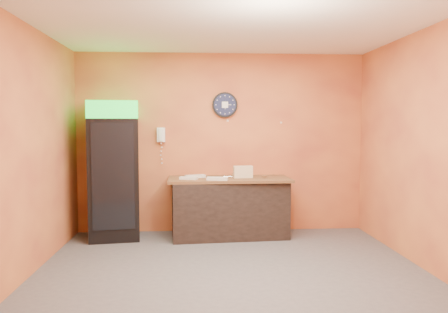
{
  "coord_description": "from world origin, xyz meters",
  "views": [
    {
      "loc": [
        -0.4,
        -4.87,
        1.68
      ],
      "look_at": [
        -0.05,
        0.6,
        1.28
      ],
      "focal_mm": 35.0,
      "sensor_mm": 36.0,
      "label": 1
    }
  ],
  "objects": [
    {
      "name": "floor",
      "position": [
        0.0,
        0.0,
        0.0
      ],
      "size": [
        4.5,
        4.5,
        0.0
      ],
      "primitive_type": "plane",
      "color": "#47474C",
      "rests_on": "ground"
    },
    {
      "name": "back_wall",
      "position": [
        0.0,
        2.0,
        1.4
      ],
      "size": [
        4.5,
        0.02,
        2.8
      ],
      "primitive_type": "cube",
      "color": "orange",
      "rests_on": "floor"
    },
    {
      "name": "left_wall",
      "position": [
        -2.25,
        0.0,
        1.4
      ],
      "size": [
        0.02,
        4.0,
        2.8
      ],
      "primitive_type": "cube",
      "color": "orange",
      "rests_on": "floor"
    },
    {
      "name": "right_wall",
      "position": [
        2.25,
        0.0,
        1.4
      ],
      "size": [
        0.02,
        4.0,
        2.8
      ],
      "primitive_type": "cube",
      "color": "orange",
      "rests_on": "floor"
    },
    {
      "name": "ceiling",
      "position": [
        0.0,
        0.0,
        2.8
      ],
      "size": [
        4.5,
        4.0,
        0.02
      ],
      "primitive_type": "cube",
      "color": "white",
      "rests_on": "back_wall"
    },
    {
      "name": "beverage_cooler",
      "position": [
        -1.62,
        1.6,
        0.99
      ],
      "size": [
        0.8,
        0.8,
        2.03
      ],
      "rotation": [
        0.0,
        0.0,
        0.13
      ],
      "color": "black",
      "rests_on": "floor"
    },
    {
      "name": "prep_counter",
      "position": [
        0.09,
        1.62,
        0.43
      ],
      "size": [
        1.75,
        0.88,
        0.85
      ],
      "primitive_type": "cube",
      "rotation": [
        0.0,
        0.0,
        0.07
      ],
      "color": "black",
      "rests_on": "floor"
    },
    {
      "name": "wall_clock",
      "position": [
        0.05,
        1.97,
        2.0
      ],
      "size": [
        0.4,
        0.06,
        0.4
      ],
      "color": "black",
      "rests_on": "back_wall"
    },
    {
      "name": "wall_phone",
      "position": [
        -0.94,
        1.95,
        1.53
      ],
      "size": [
        0.12,
        0.11,
        0.23
      ],
      "color": "white",
      "rests_on": "back_wall"
    },
    {
      "name": "butcher_paper",
      "position": [
        0.09,
        1.62,
        0.87
      ],
      "size": [
        1.83,
        0.84,
        0.04
      ],
      "primitive_type": "cube",
      "rotation": [
        0.0,
        0.0,
        0.02
      ],
      "color": "brown",
      "rests_on": "prep_counter"
    },
    {
      "name": "sub_roll_stack",
      "position": [
        0.3,
        1.6,
        0.98
      ],
      "size": [
        0.29,
        0.13,
        0.18
      ],
      "rotation": [
        0.0,
        0.0,
        0.12
      ],
      "color": "beige",
      "rests_on": "butcher_paper"
    },
    {
      "name": "wrapped_sandwich_left",
      "position": [
        -0.51,
        1.46,
        0.91
      ],
      "size": [
        0.28,
        0.17,
        0.04
      ],
      "primitive_type": "cube",
      "rotation": [
        0.0,
        0.0,
        -0.26
      ],
      "color": "silver",
      "rests_on": "butcher_paper"
    },
    {
      "name": "wrapped_sandwich_mid",
      "position": [
        -0.1,
        1.35,
        0.91
      ],
      "size": [
        0.32,
        0.18,
        0.04
      ],
      "primitive_type": "cube",
      "rotation": [
        0.0,
        0.0,
        -0.2
      ],
      "color": "silver",
      "rests_on": "butcher_paper"
    },
    {
      "name": "wrapped_sandwich_right",
      "position": [
        -0.41,
        1.66,
        0.91
      ],
      "size": [
        0.32,
        0.21,
        0.04
      ],
      "primitive_type": "cube",
      "rotation": [
        0.0,
        0.0,
        0.35
      ],
      "color": "silver",
      "rests_on": "butcher_paper"
    },
    {
      "name": "kitchen_tool",
      "position": [
        0.18,
        1.67,
        0.92
      ],
      "size": [
        0.07,
        0.07,
        0.07
      ],
      "primitive_type": "cylinder",
      "color": "silver",
      "rests_on": "butcher_paper"
    }
  ]
}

